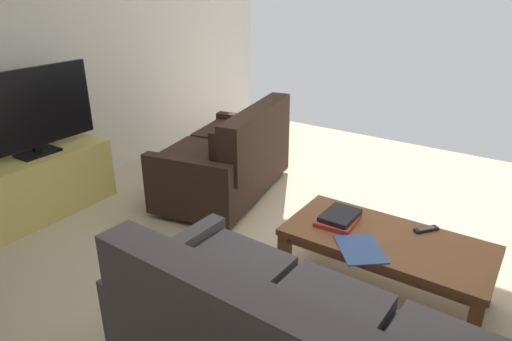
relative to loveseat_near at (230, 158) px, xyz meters
name	(u,v)px	position (x,y,z in m)	size (l,w,h in m)	color
ground_plane	(336,263)	(-1.29, 0.48, -0.37)	(5.49, 5.62, 0.01)	beige
wall_right	(69,41)	(1.45, 0.48, 0.98)	(0.12, 5.62, 2.68)	silver
loveseat_near	(230,158)	(0.00, 0.00, 0.00)	(1.05, 1.52, 0.85)	black
coffee_table	(386,246)	(-1.67, 0.61, -0.02)	(1.24, 0.60, 0.41)	brown
tv_stand	(44,184)	(1.09, 1.17, -0.09)	(0.43, 1.12, 0.54)	#D8C666
flat_tv	(30,111)	(1.09, 1.17, 0.54)	(0.21, 1.09, 0.69)	black
book_stack	(339,218)	(-1.34, 0.60, 0.07)	(0.25, 0.30, 0.06)	#C63833
tv_remote	(426,229)	(-1.84, 0.40, 0.05)	(0.13, 0.15, 0.02)	black
loose_magazine	(360,249)	(-1.58, 0.83, 0.05)	(0.24, 0.32, 0.01)	#385693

